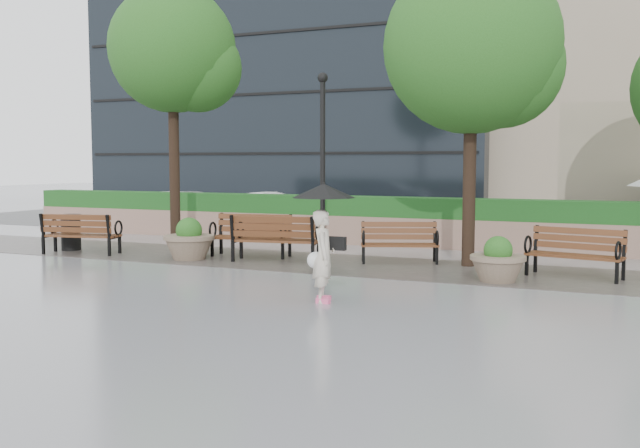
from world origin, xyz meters
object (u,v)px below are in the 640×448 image
at_px(planter_right, 498,264).
at_px(pedestrian, 324,230).
at_px(bench_3, 399,251).
at_px(car_left, 195,208).
at_px(trash_bin, 71,233).
at_px(bench_2, 276,248).
at_px(bench_4, 574,264).
at_px(bench_0, 81,242).
at_px(car_right, 273,210).
at_px(bench_1, 251,244).
at_px(planter_left, 189,243).
at_px(lamppost, 323,178).

relative_size(planter_right, pedestrian, 0.55).
relative_size(bench_3, car_left, 0.44).
bearing_deg(trash_bin, bench_2, 2.66).
bearing_deg(car_left, planter_right, -110.43).
bearing_deg(bench_4, bench_2, -164.94).
relative_size(bench_4, trash_bin, 2.16).
distance_m(bench_0, bench_4, 11.71).
xyz_separation_m(bench_0, pedestrian, (8.02, -3.14, 0.89)).
height_order(bench_2, car_left, car_left).
bearing_deg(planter_right, car_right, 138.27).
distance_m(bench_1, planter_left, 1.51).
xyz_separation_m(planter_left, planter_right, (7.28, -0.27, -0.04)).
bearing_deg(trash_bin, planter_right, -2.51).
bearing_deg(bench_4, planter_left, -162.34).
height_order(lamppost, pedestrian, lamppost).
distance_m(planter_right, car_right, 12.28).
relative_size(bench_0, bench_4, 1.03).
height_order(bench_4, pedestrian, pedestrian).
bearing_deg(bench_4, lamppost, -171.63).
distance_m(bench_3, trash_bin, 8.68).
distance_m(planter_right, car_left, 15.00).
relative_size(planter_right, car_left, 0.25).
bearing_deg(planter_right, bench_3, 146.08).
bearing_deg(trash_bin, pedestrian, -22.34).
height_order(bench_0, bench_2, bench_2).
bearing_deg(bench_1, car_left, 124.00).
relative_size(bench_3, car_right, 0.49).
bearing_deg(bench_2, bench_4, 172.99).
bearing_deg(bench_0, planter_left, 172.75).
bearing_deg(pedestrian, bench_0, 48.58).
xyz_separation_m(bench_2, trash_bin, (-5.89, -0.27, 0.13)).
bearing_deg(car_right, trash_bin, 161.34).
bearing_deg(lamppost, planter_right, -18.66).
height_order(bench_2, bench_3, bench_2).
xyz_separation_m(car_left, pedestrian, (10.14, -11.46, 0.58)).
bearing_deg(bench_4, pedestrian, -118.67).
relative_size(bench_1, bench_4, 1.03).
bearing_deg(planter_left, lamppost, 22.11).
distance_m(bench_0, planter_left, 3.07).
xyz_separation_m(bench_3, bench_4, (3.83, -0.61, 0.02)).
relative_size(car_left, car_right, 1.10).
bearing_deg(car_right, bench_0, 167.29).
bearing_deg(bench_4, trash_bin, -164.98).
bearing_deg(planter_left, trash_bin, 176.73).
relative_size(bench_1, bench_2, 0.94).
height_order(bench_0, pedestrian, pedestrian).
distance_m(bench_0, car_right, 8.24).
distance_m(planter_right, pedestrian, 3.98).
bearing_deg(car_left, lamppost, -116.87).
bearing_deg(bench_1, bench_4, -9.51).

